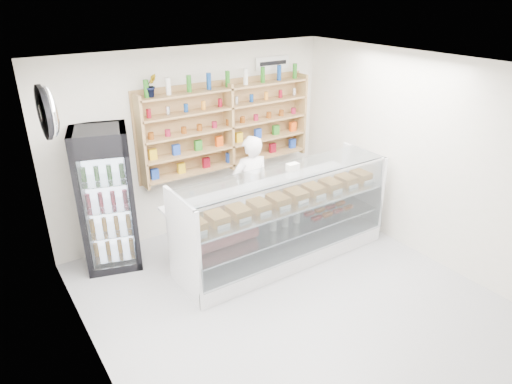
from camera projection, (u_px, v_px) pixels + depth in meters
room at (299, 200)px, 5.02m from camera, size 5.00×5.00×5.00m
display_counter at (282, 234)px, 6.42m from camera, size 3.06×0.91×1.33m
shop_worker at (251, 188)px, 6.81m from camera, size 0.63×0.45×1.61m
drinks_cooler at (107, 199)px, 6.04m from camera, size 0.87×0.86×1.95m
wall_shelving at (229, 127)px, 6.96m from camera, size 2.84×0.28×1.33m
potted_plant at (151, 85)px, 6.05m from camera, size 0.18×0.15×0.31m
security_mirror at (49, 112)px, 4.40m from camera, size 0.15×0.50×0.50m
wall_sign at (272, 63)px, 7.17m from camera, size 0.62×0.03×0.20m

